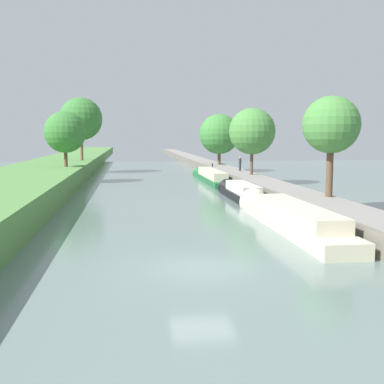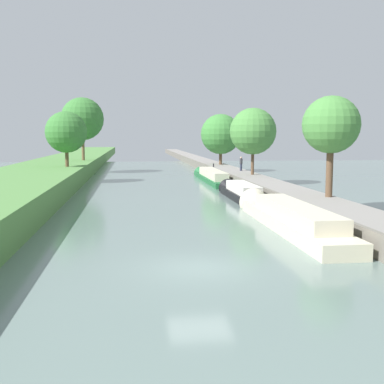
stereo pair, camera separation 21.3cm
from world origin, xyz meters
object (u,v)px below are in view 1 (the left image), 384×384
narrowboat_green (210,176)px  mooring_bollard_far (212,165)px  narrowboat_cream (287,216)px  person_walking (240,163)px  narrowboat_black (240,192)px

narrowboat_green → mooring_bollard_far: (1.72, 8.37, 0.76)m
narrowboat_green → mooring_bollard_far: size_ratio=37.88×
narrowboat_cream → person_walking: bearing=82.2°
narrowboat_cream → person_walking: 29.16m
narrowboat_green → person_walking: bearing=13.8°
narrowboat_cream → narrowboat_green: narrowboat_cream is taller
narrowboat_green → narrowboat_cream: bearing=-90.5°
mooring_bollard_far → narrowboat_black: bearing=-94.3°
narrowboat_black → narrowboat_green: (0.05, 15.16, 0.04)m
narrowboat_cream → person_walking: (3.98, 28.86, 1.37)m
narrowboat_green → mooring_bollard_far: mooring_bollard_far is taller
mooring_bollard_far → narrowboat_green: bearing=-101.6°
narrowboat_cream → mooring_bollard_far: size_ratio=34.35×
narrowboat_black → narrowboat_green: narrowboat_green is taller
narrowboat_cream → narrowboat_green: size_ratio=0.91×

